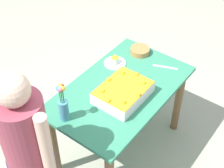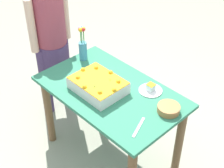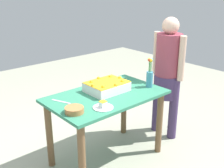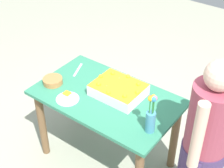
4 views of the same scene
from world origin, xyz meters
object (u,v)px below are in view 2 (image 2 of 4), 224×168
cake_knife (139,127)px  flower_vase (83,46)px  person_standing (51,37)px  fruit_bowl (169,109)px  serving_plate_with_slice (151,89)px  sheet_cake (98,85)px

cake_knife → flower_vase: (-0.96, 0.29, 0.14)m
person_standing → flower_vase: bearing=9.7°
cake_knife → flower_vase: bearing=51.2°
fruit_bowl → flower_vase: bearing=-180.0°
flower_vase → fruit_bowl: (0.99, 0.00, -0.11)m
serving_plate_with_slice → fruit_bowl: serving_plate_with_slice is taller
cake_knife → flower_vase: size_ratio=0.66×
sheet_cake → serving_plate_with_slice: bearing=45.2°
cake_knife → person_standing: (-1.35, 0.22, 0.09)m
serving_plate_with_slice → fruit_bowl: size_ratio=1.12×
serving_plate_with_slice → cake_knife: size_ratio=0.89×
sheet_cake → flower_vase: bearing=154.3°
serving_plate_with_slice → person_standing: bearing=-172.1°
serving_plate_with_slice → cake_knife: bearing=-59.9°
sheet_cake → fruit_bowl: bearing=20.7°
cake_knife → fruit_bowl: size_ratio=1.25×
serving_plate_with_slice → cake_knife: (0.22, -0.38, -0.02)m
sheet_cake → person_standing: (-0.84, 0.14, 0.03)m
sheet_cake → cake_knife: sheet_cake is taller
sheet_cake → person_standing: size_ratio=0.28×
flower_vase → fruit_bowl: bearing=0.0°
cake_knife → fruit_bowl: fruit_bowl is taller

